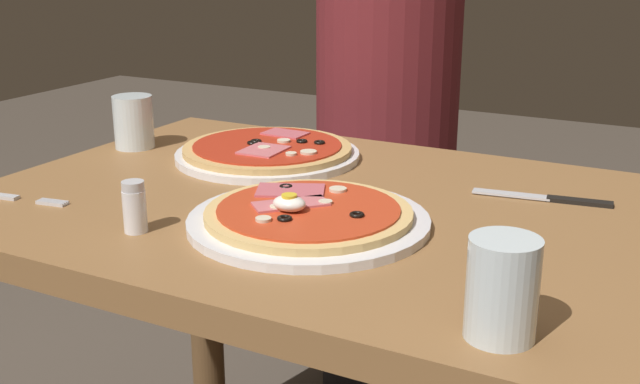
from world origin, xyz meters
TOP-DOWN VIEW (x-y plane):
  - dining_table at (0.00, 0.00)m, footprint 1.01×0.70m
  - pizza_foreground at (0.02, -0.10)m, footprint 0.32×0.32m
  - pizza_across_left at (-0.19, 0.15)m, footprint 0.31×0.31m
  - water_glass_near at (0.33, -0.28)m, footprint 0.07×0.07m
  - water_glass_far at (-0.44, 0.11)m, footprint 0.07×0.07m
  - fork at (-0.40, -0.21)m, footprint 0.16×0.04m
  - knife at (0.28, 0.15)m, footprint 0.20×0.05m
  - salt_shaker at (-0.16, -0.22)m, footprint 0.03×0.03m
  - diner_person at (-0.19, 0.66)m, footprint 0.32×0.32m

SIDE VIEW (x-z plane):
  - diner_person at x=-0.19m, z-range -0.03..1.15m
  - dining_table at x=0.00m, z-range 0.23..0.95m
  - fork at x=-0.40m, z-range 0.72..0.73m
  - knife at x=0.28m, z-range 0.72..0.73m
  - pizza_foreground at x=0.02m, z-range 0.71..0.76m
  - pizza_across_left at x=-0.19m, z-range 0.72..0.75m
  - salt_shaker at x=-0.16m, z-range 0.72..0.79m
  - water_glass_far at x=-0.44m, z-range 0.72..0.81m
  - water_glass_near at x=0.33m, z-range 0.72..0.82m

